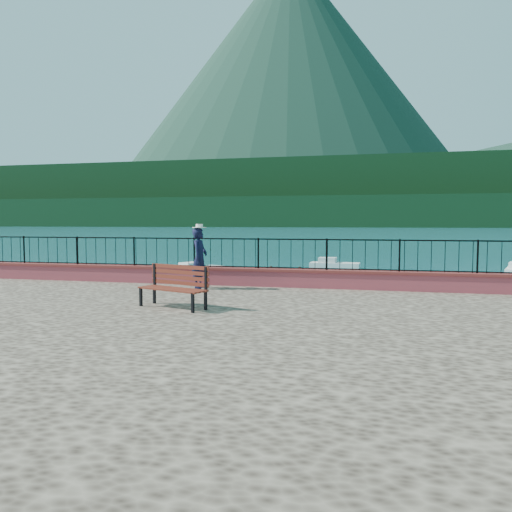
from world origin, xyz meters
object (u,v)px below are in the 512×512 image
at_px(person, 200,258).
at_px(boat_3, 198,268).
at_px(boat_1, 442,290).
at_px(boat_4, 335,263).
at_px(boat_0, 200,290).
at_px(park_bench, 174,295).

height_order(person, boat_3, person).
bearing_deg(boat_1, boat_4, 140.02).
bearing_deg(boat_3, boat_4, -29.35).
xyz_separation_m(boat_0, boat_1, (9.99, 2.39, 0.00)).
height_order(person, boat_4, person).
distance_m(person, boat_4, 20.59).
distance_m(boat_0, boat_4, 15.87).
height_order(park_bench, boat_4, park_bench).
distance_m(boat_1, boat_4, 14.00).
xyz_separation_m(park_bench, boat_0, (-2.50, 8.62, -1.11)).
xyz_separation_m(park_bench, boat_3, (-6.13, 18.21, -1.11)).
bearing_deg(boat_0, person, -103.34).
xyz_separation_m(person, boat_1, (8.10, 7.51, -1.75)).
relative_size(boat_0, boat_1, 1.10).
height_order(park_bench, boat_0, park_bench).
bearing_deg(boat_3, park_bench, -135.77).
relative_size(boat_0, boat_4, 1.22).
relative_size(boat_1, boat_4, 1.11).
distance_m(person, boat_0, 5.73).
xyz_separation_m(park_bench, boat_1, (7.49, 11.01, -1.11)).
distance_m(park_bench, boat_3, 19.24).
relative_size(park_bench, boat_3, 0.52).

